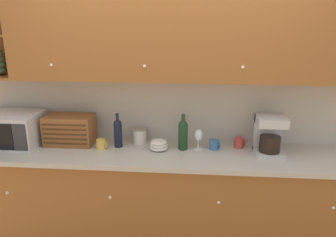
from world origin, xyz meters
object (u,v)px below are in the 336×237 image
storage_canister (140,136)px  mug (239,142)px  mug_patterned_third (214,145)px  second_wine_bottle (183,134)px  mug_blue_second (101,144)px  wine_glass (198,136)px  bread_box (70,130)px  coffee_maker (269,135)px  bowl_stack_on_counter (159,145)px  microwave (11,129)px  wine_bottle (118,132)px

storage_canister → mug: 0.90m
mug_patterned_third → mug: 0.23m
storage_canister → second_wine_bottle: bearing=-16.3°
second_wine_bottle → mug_blue_second: bearing=-175.1°
mug_blue_second → wine_glass: 0.86m
bread_box → coffee_maker: size_ratio=1.30×
second_wine_bottle → bowl_stack_on_counter: bearing=-170.1°
microwave → bowl_stack_on_counter: 1.35m
wine_bottle → bowl_stack_on_counter: wine_bottle is taller
storage_canister → bowl_stack_on_counter: storage_canister is taller
wine_glass → mug_patterned_third: size_ratio=1.89×
mug_blue_second → bowl_stack_on_counter: (0.51, 0.02, 0.00)m
second_wine_bottle → mug: second_wine_bottle is taller
storage_canister → second_wine_bottle: size_ratio=0.43×
microwave → wine_glass: bearing=1.2°
mug_blue_second → wine_glass: (0.85, 0.07, 0.08)m
bowl_stack_on_counter → coffee_maker: size_ratio=0.50×
bowl_stack_on_counter → wine_bottle: bearing=173.1°
mug_blue_second → coffee_maker: 1.46m
bread_box → mug_patterned_third: 1.32m
mug_blue_second → mug_patterned_third: bearing=4.7°
bread_box → wine_glass: 1.17m
mug → wine_glass: bearing=-168.0°
microwave → bowl_stack_on_counter: size_ratio=3.18×
wine_bottle → wine_glass: 0.72m
mug_patterned_third → bowl_stack_on_counter: bearing=-173.2°
second_wine_bottle → coffee_maker: (0.73, -0.02, 0.02)m
microwave → mug_blue_second: 0.85m
bread_box → bowl_stack_on_counter: 0.83m
wine_glass → coffee_maker: (0.60, -0.03, 0.04)m
storage_canister → mug_patterned_third: size_ratio=1.41×
bread_box → coffee_maker: 1.77m
microwave → mug_blue_second: microwave is taller
wine_bottle → mug_patterned_third: wine_bottle is taller
mug_blue_second → storage_canister: storage_canister is taller
microwave → mug: 2.06m
mug_blue_second → wine_glass: bearing=4.6°
bread_box → second_wine_bottle: second_wine_bottle is taller
storage_canister → second_wine_bottle: second_wine_bottle is taller
bread_box → wine_bottle: 0.46m
microwave → mug_patterned_third: 1.84m
mug_patterned_third → mug: (0.22, 0.06, 0.00)m
wine_bottle → mug: (1.08, 0.08, -0.09)m
second_wine_bottle → coffee_maker: coffee_maker is taller
mug_patterned_third → bread_box: bearing=179.2°
bread_box → wine_bottle: wine_bottle is taller
bread_box → wine_bottle: (0.46, -0.03, 0.01)m
wine_glass → mug: (0.36, 0.08, -0.08)m
bowl_stack_on_counter → wine_glass: size_ratio=0.90×
microwave → wine_glass: microwave is taller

